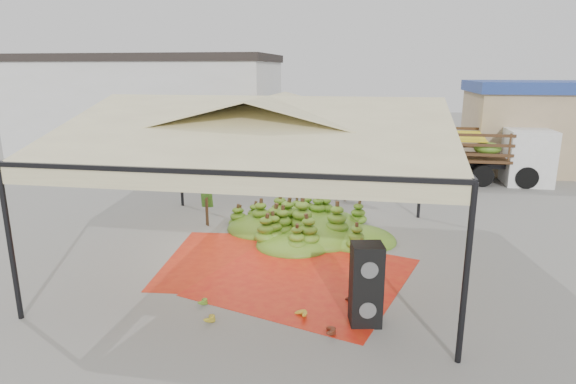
% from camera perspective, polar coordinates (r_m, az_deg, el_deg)
% --- Properties ---
extents(ground, '(90.00, 90.00, 0.00)m').
position_cam_1_polar(ground, '(12.44, -2.15, -7.46)').
color(ground, slate).
rests_on(ground, ground).
extents(canopy_tent, '(8.10, 8.10, 4.00)m').
position_cam_1_polar(canopy_tent, '(11.63, -2.30, 7.82)').
color(canopy_tent, black).
rests_on(canopy_tent, ground).
extents(building_white, '(14.30, 6.30, 5.40)m').
position_cam_1_polar(building_white, '(28.26, -16.31, 9.89)').
color(building_white, silver).
rests_on(building_white, ground).
extents(building_tan, '(6.30, 5.30, 4.10)m').
position_cam_1_polar(building_tan, '(25.54, 27.45, 7.01)').
color(building_tan, tan).
rests_on(building_tan, ground).
extents(tarp_left, '(4.44, 4.26, 0.01)m').
position_cam_1_polar(tarp_left, '(12.12, -4.47, -8.07)').
color(tarp_left, red).
rests_on(tarp_left, ground).
extents(tarp_right, '(5.21, 5.35, 0.01)m').
position_cam_1_polar(tarp_right, '(11.22, 2.43, -9.94)').
color(tarp_right, red).
rests_on(tarp_right, ground).
extents(banana_heap, '(6.41, 5.92, 1.11)m').
position_cam_1_polar(banana_heap, '(13.65, 2.87, -3.01)').
color(banana_heap, '#467017').
rests_on(banana_heap, ground).
extents(hand_yellow_a, '(0.47, 0.39, 0.21)m').
position_cam_1_polar(hand_yellow_a, '(9.47, -9.74, -14.33)').
color(hand_yellow_a, '#BA9025').
rests_on(hand_yellow_a, ground).
extents(hand_yellow_b, '(0.56, 0.55, 0.20)m').
position_cam_1_polar(hand_yellow_b, '(9.46, 1.22, -14.17)').
color(hand_yellow_b, gold).
rests_on(hand_yellow_b, ground).
extents(hand_red_a, '(0.49, 0.42, 0.21)m').
position_cam_1_polar(hand_red_a, '(8.97, 4.52, -15.89)').
color(hand_red_a, '#5E2515').
rests_on(hand_red_a, ground).
extents(hand_red_b, '(0.60, 0.55, 0.22)m').
position_cam_1_polar(hand_red_b, '(10.02, 7.06, -12.50)').
color(hand_red_b, '#5C2215').
rests_on(hand_red_b, ground).
extents(hand_green, '(0.46, 0.39, 0.19)m').
position_cam_1_polar(hand_green, '(10.11, -10.49, -12.46)').
color(hand_green, '#4E811A').
rests_on(hand_green, ground).
extents(hanging_bunches, '(3.24, 0.24, 0.20)m').
position_cam_1_polar(hanging_bunches, '(10.79, 6.14, 3.59)').
color(hanging_bunches, '#49841B').
rests_on(hanging_bunches, ground).
extents(speaker_stack, '(0.65, 0.60, 1.57)m').
position_cam_1_polar(speaker_stack, '(9.10, 9.24, -10.76)').
color(speaker_stack, black).
rests_on(speaker_stack, ground).
extents(banana_leaves, '(0.96, 1.36, 3.70)m').
position_cam_1_polar(banana_leaves, '(14.61, -9.81, -4.31)').
color(banana_leaves, '#2A671B').
rests_on(banana_leaves, ground).
extents(vendor, '(0.74, 0.61, 1.74)m').
position_cam_1_polar(vendor, '(17.27, 6.27, 1.72)').
color(vendor, gray).
rests_on(vendor, ground).
extents(truck_left, '(7.52, 5.15, 2.46)m').
position_cam_1_polar(truck_left, '(22.46, -1.03, 6.38)').
color(truck_left, '#4C2D19').
rests_on(truck_left, ground).
extents(truck_right, '(6.56, 2.36, 2.24)m').
position_cam_1_polar(truck_right, '(21.73, 21.11, 4.80)').
color(truck_right, '#4A2D18').
rests_on(truck_right, ground).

